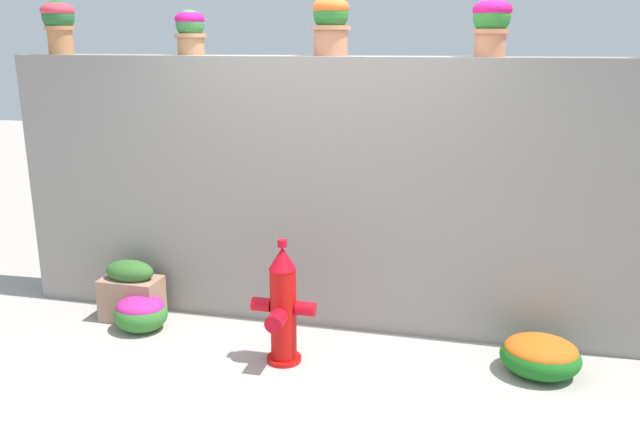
{
  "coord_description": "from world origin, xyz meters",
  "views": [
    {
      "loc": [
        1.05,
        -3.52,
        2.18
      ],
      "look_at": [
        -0.05,
        1.01,
        0.92
      ],
      "focal_mm": 35.93,
      "sensor_mm": 36.0,
      "label": 1
    }
  ],
  "objects_px": {
    "fire_hydrant": "(283,308)",
    "planter_box": "(131,291)",
    "potted_plant_3": "(492,21)",
    "flower_bush_left": "(141,312)",
    "potted_plant_1": "(190,29)",
    "flower_bush_right": "(540,355)",
    "potted_plant_0": "(58,21)",
    "potted_plant_2": "(331,21)"
  },
  "relations": [
    {
      "from": "fire_hydrant",
      "to": "planter_box",
      "type": "xyz_separation_m",
      "value": [
        -1.39,
        0.39,
        -0.17
      ]
    },
    {
      "from": "potted_plant_3",
      "to": "planter_box",
      "type": "height_order",
      "value": "potted_plant_3"
    },
    {
      "from": "fire_hydrant",
      "to": "flower_bush_left",
      "type": "bearing_deg",
      "value": 169.19
    },
    {
      "from": "potted_plant_1",
      "to": "planter_box",
      "type": "xyz_separation_m",
      "value": [
        -0.42,
        -0.44,
        -2.03
      ]
    },
    {
      "from": "fire_hydrant",
      "to": "flower_bush_right",
      "type": "height_order",
      "value": "fire_hydrant"
    },
    {
      "from": "potted_plant_0",
      "to": "flower_bush_left",
      "type": "height_order",
      "value": "potted_plant_0"
    },
    {
      "from": "potted_plant_0",
      "to": "flower_bush_right",
      "type": "relative_size",
      "value": 0.79
    },
    {
      "from": "potted_plant_2",
      "to": "planter_box",
      "type": "distance_m",
      "value": 2.62
    },
    {
      "from": "fire_hydrant",
      "to": "flower_bush_left",
      "type": "distance_m",
      "value": 1.28
    },
    {
      "from": "potted_plant_3",
      "to": "planter_box",
      "type": "xyz_separation_m",
      "value": [
        -2.66,
        -0.39,
        -2.07
      ]
    },
    {
      "from": "potted_plant_2",
      "to": "fire_hydrant",
      "type": "relative_size",
      "value": 0.48
    },
    {
      "from": "potted_plant_0",
      "to": "potted_plant_3",
      "type": "distance_m",
      "value": 3.35
    },
    {
      "from": "potted_plant_0",
      "to": "potted_plant_2",
      "type": "distance_m",
      "value": 2.22
    },
    {
      "from": "potted_plant_2",
      "to": "planter_box",
      "type": "relative_size",
      "value": 0.85
    },
    {
      "from": "potted_plant_1",
      "to": "potted_plant_3",
      "type": "distance_m",
      "value": 2.24
    },
    {
      "from": "potted_plant_0",
      "to": "flower_bush_right",
      "type": "distance_m",
      "value": 4.43
    },
    {
      "from": "fire_hydrant",
      "to": "flower_bush_right",
      "type": "bearing_deg",
      "value": 8.21
    },
    {
      "from": "flower_bush_left",
      "to": "flower_bush_right",
      "type": "bearing_deg",
      "value": 0.3
    },
    {
      "from": "potted_plant_0",
      "to": "fire_hydrant",
      "type": "relative_size",
      "value": 0.47
    },
    {
      "from": "potted_plant_0",
      "to": "fire_hydrant",
      "type": "height_order",
      "value": "potted_plant_0"
    },
    {
      "from": "potted_plant_0",
      "to": "potted_plant_3",
      "type": "xyz_separation_m",
      "value": [
        3.35,
        0.0,
        -0.02
      ]
    },
    {
      "from": "potted_plant_0",
      "to": "flower_bush_right",
      "type": "bearing_deg",
      "value": -8.01
    },
    {
      "from": "flower_bush_left",
      "to": "planter_box",
      "type": "xyz_separation_m",
      "value": [
        -0.16,
        0.16,
        0.09
      ]
    },
    {
      "from": "potted_plant_2",
      "to": "planter_box",
      "type": "bearing_deg",
      "value": -164.09
    },
    {
      "from": "planter_box",
      "to": "potted_plant_2",
      "type": "bearing_deg",
      "value": 15.91
    },
    {
      "from": "potted_plant_2",
      "to": "flower_bush_left",
      "type": "distance_m",
      "value": 2.63
    },
    {
      "from": "flower_bush_left",
      "to": "planter_box",
      "type": "height_order",
      "value": "planter_box"
    },
    {
      "from": "potted_plant_2",
      "to": "potted_plant_3",
      "type": "xyz_separation_m",
      "value": [
        1.13,
        -0.05,
        -0.01
      ]
    },
    {
      "from": "potted_plant_3",
      "to": "flower_bush_left",
      "type": "relative_size",
      "value": 0.94
    },
    {
      "from": "flower_bush_left",
      "to": "flower_bush_right",
      "type": "relative_size",
      "value": 0.79
    },
    {
      "from": "flower_bush_left",
      "to": "potted_plant_1",
      "type": "bearing_deg",
      "value": 66.65
    },
    {
      "from": "potted_plant_0",
      "to": "planter_box",
      "type": "bearing_deg",
      "value": -29.67
    },
    {
      "from": "fire_hydrant",
      "to": "potted_plant_0",
      "type": "bearing_deg",
      "value": 159.28
    },
    {
      "from": "potted_plant_2",
      "to": "planter_box",
      "type": "xyz_separation_m",
      "value": [
        -1.53,
        -0.44,
        -2.08
      ]
    },
    {
      "from": "potted_plant_3",
      "to": "flower_bush_right",
      "type": "xyz_separation_m",
      "value": [
        0.46,
        -0.54,
        -2.17
      ]
    },
    {
      "from": "potted_plant_3",
      "to": "planter_box",
      "type": "relative_size",
      "value": 0.79
    },
    {
      "from": "potted_plant_0",
      "to": "potted_plant_2",
      "type": "bearing_deg",
      "value": 1.18
    },
    {
      "from": "fire_hydrant",
      "to": "flower_bush_right",
      "type": "relative_size",
      "value": 1.67
    },
    {
      "from": "potted_plant_1",
      "to": "planter_box",
      "type": "bearing_deg",
      "value": -133.71
    },
    {
      "from": "potted_plant_1",
      "to": "planter_box",
      "type": "height_order",
      "value": "potted_plant_1"
    },
    {
      "from": "potted_plant_1",
      "to": "fire_hydrant",
      "type": "height_order",
      "value": "potted_plant_1"
    },
    {
      "from": "planter_box",
      "to": "potted_plant_3",
      "type": "bearing_deg",
      "value": 8.36
    }
  ]
}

